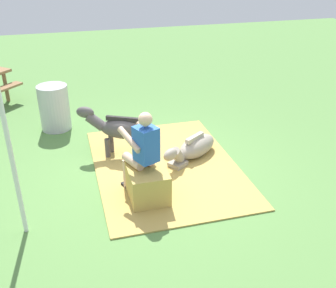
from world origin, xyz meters
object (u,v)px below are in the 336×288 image
person_seated (142,149)px  pony_lying (194,148)px  water_barrel (54,108)px  tent_pole_left (12,158)px  hay_bale (148,185)px  pony_standing (119,129)px

person_seated → pony_lying: bearing=-51.5°
pony_lying → water_barrel: bearing=50.4°
water_barrel → tent_pole_left: bearing=171.6°
hay_bale → tent_pole_left: 1.96m
hay_bale → pony_standing: (1.43, 0.19, 0.29)m
pony_standing → water_barrel: (1.52, 1.06, -0.08)m
hay_bale → water_barrel: size_ratio=0.71×
hay_bale → pony_lying: (1.04, -1.06, -0.06)m
hay_bale → tent_pole_left: size_ratio=0.29×
tent_pole_left → hay_bale: bearing=-80.4°
hay_bale → water_barrel: water_barrel is taller
pony_lying → water_barrel: water_barrel is taller
pony_lying → hay_bale: bearing=134.4°
person_seated → pony_standing: person_seated is taller
pony_standing → tent_pole_left: (-1.72, 1.54, 0.57)m
tent_pole_left → pony_lying: bearing=-64.5°
hay_bale → pony_lying: size_ratio=0.51×
hay_bale → person_seated: (0.16, 0.05, 0.52)m
pony_standing → pony_lying: (-0.39, -1.25, -0.35)m
tent_pole_left → pony_standing: bearing=-41.9°
pony_lying → tent_pole_left: size_ratio=0.56×
water_barrel → pony_lying: bearing=-129.6°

